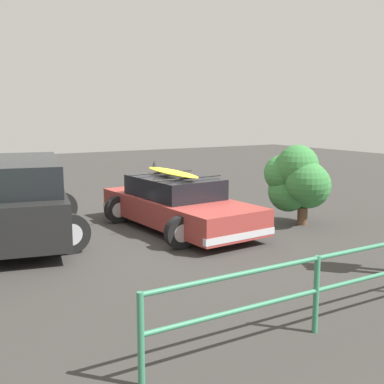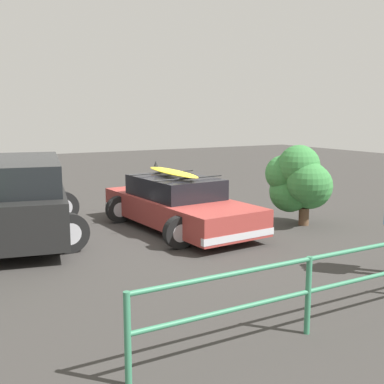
{
  "view_description": "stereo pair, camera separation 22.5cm",
  "coord_description": "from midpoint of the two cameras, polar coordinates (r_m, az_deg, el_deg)",
  "views": [
    {
      "loc": [
        5.02,
        9.57,
        2.65
      ],
      "look_at": [
        -0.28,
        0.71,
        0.95
      ],
      "focal_mm": 45.0,
      "sensor_mm": 36.0,
      "label": 1
    },
    {
      "loc": [
        4.83,
        9.68,
        2.65
      ],
      "look_at": [
        -0.28,
        0.71,
        0.95
      ],
      "focal_mm": 45.0,
      "sensor_mm": 36.0,
      "label": 2
    }
  ],
  "objects": [
    {
      "name": "ground_plane",
      "position": [
        11.14,
        -3.68,
        -4.49
      ],
      "size": [
        44.0,
        44.0,
        0.02
      ],
      "primitive_type": "cube",
      "color": "#383533",
      "rests_on": "ground"
    },
    {
      "name": "sedan_car",
      "position": [
        11.08,
        -2.31,
        -1.43
      ],
      "size": [
        2.56,
        4.58,
        1.47
      ],
      "color": "#9E3833",
      "rests_on": "ground"
    },
    {
      "name": "bush_near_left",
      "position": [
        11.61,
        11.93,
        1.33
      ],
      "size": [
        1.49,
        1.55,
        1.92
      ],
      "color": "brown",
      "rests_on": "ground"
    },
    {
      "name": "suv_car",
      "position": [
        10.72,
        -20.83,
        -0.71
      ],
      "size": [
        3.28,
        4.85,
        1.71
      ],
      "color": "black",
      "rests_on": "ground"
    }
  ]
}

